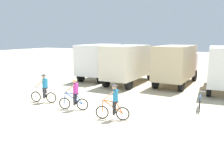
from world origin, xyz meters
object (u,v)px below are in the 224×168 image
(cyclist_orange_shirt, at_px, (44,89))
(cyclist_cowboy_hat, at_px, (74,95))
(box_truck_avon_van, at_px, (102,60))
(cyclist_near_camera, at_px, (113,103))
(box_truck_tan_camper, at_px, (177,63))
(bicycle_spare, at_px, (200,103))
(box_truck_cream_rv, at_px, (129,62))

(cyclist_orange_shirt, xyz_separation_m, cyclist_cowboy_hat, (2.60, -0.34, 0.00))
(box_truck_avon_van, height_order, cyclist_orange_shirt, box_truck_avon_van)
(box_truck_avon_van, bearing_deg, cyclist_near_camera, -56.47)
(cyclist_cowboy_hat, distance_m, cyclist_near_camera, 2.72)
(cyclist_cowboy_hat, bearing_deg, box_truck_tan_camper, 71.42)
(bicycle_spare, bearing_deg, cyclist_near_camera, -132.75)
(box_truck_avon_van, distance_m, cyclist_cowboy_hat, 10.36)
(box_truck_tan_camper, bearing_deg, cyclist_cowboy_hat, -108.58)
(box_truck_avon_van, height_order, cyclist_near_camera, box_truck_avon_van)
(cyclist_cowboy_hat, bearing_deg, box_truck_avon_van, 112.18)
(box_truck_cream_rv, bearing_deg, cyclist_cowboy_hat, -86.84)
(box_truck_tan_camper, bearing_deg, cyclist_near_camera, -93.47)
(box_truck_tan_camper, height_order, bicycle_spare, box_truck_tan_camper)
(box_truck_avon_van, bearing_deg, cyclist_orange_shirt, -82.01)
(box_truck_tan_camper, height_order, cyclist_cowboy_hat, box_truck_tan_camper)
(cyclist_orange_shirt, bearing_deg, cyclist_near_camera, -7.86)
(cyclist_orange_shirt, relative_size, bicycle_spare, 1.06)
(box_truck_tan_camper, xyz_separation_m, cyclist_near_camera, (-0.62, -10.26, -1.03))
(box_truck_cream_rv, xyz_separation_m, cyclist_orange_shirt, (-2.13, -8.14, -1.03))
(cyclist_orange_shirt, height_order, cyclist_near_camera, same)
(box_truck_avon_van, bearing_deg, cyclist_cowboy_hat, -67.82)
(cyclist_near_camera, bearing_deg, box_truck_cream_rv, 109.62)
(box_truck_tan_camper, distance_m, cyclist_cowboy_hat, 10.46)
(cyclist_cowboy_hat, height_order, cyclist_near_camera, same)
(box_truck_cream_rv, height_order, bicycle_spare, box_truck_cream_rv)
(box_truck_avon_van, relative_size, bicycle_spare, 4.00)
(box_truck_cream_rv, height_order, cyclist_orange_shirt, box_truck_cream_rv)
(box_truck_avon_van, relative_size, cyclist_cowboy_hat, 3.79)
(bicycle_spare, bearing_deg, box_truck_tan_camper, 113.97)
(box_truck_avon_van, xyz_separation_m, cyclist_orange_shirt, (1.29, -9.21, -1.03))
(bicycle_spare, bearing_deg, cyclist_cowboy_hat, -151.30)
(box_truck_tan_camper, relative_size, cyclist_orange_shirt, 3.74)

